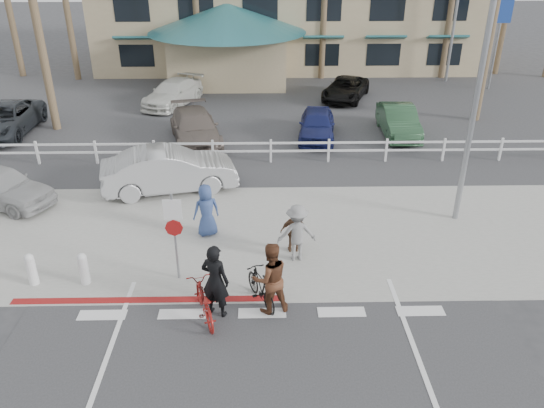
{
  "coord_description": "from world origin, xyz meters",
  "views": [
    {
      "loc": [
        0.03,
        -10.01,
        8.5
      ],
      "look_at": [
        0.31,
        3.72,
        1.5
      ],
      "focal_mm": 35.0,
      "sensor_mm": 36.0,
      "label": 1
    }
  ],
  "objects_px": {
    "sign_post": "(175,233)",
    "car_red_compact": "(0,186)",
    "car_white_sedan": "(170,170)",
    "bike_black": "(261,287)",
    "bike_red": "(204,302)"
  },
  "relations": [
    {
      "from": "bike_black",
      "to": "car_white_sedan",
      "type": "xyz_separation_m",
      "value": [
        -3.33,
        6.85,
        0.32
      ]
    },
    {
      "from": "bike_red",
      "to": "car_white_sedan",
      "type": "height_order",
      "value": "car_white_sedan"
    },
    {
      "from": "bike_red",
      "to": "car_red_compact",
      "type": "distance_m",
      "value": 10.01
    },
    {
      "from": "bike_red",
      "to": "car_white_sedan",
      "type": "distance_m",
      "value": 7.66
    },
    {
      "from": "bike_black",
      "to": "car_red_compact",
      "type": "xyz_separation_m",
      "value": [
        -9.09,
        5.85,
        0.2
      ]
    },
    {
      "from": "bike_red",
      "to": "car_red_compact",
      "type": "bearing_deg",
      "value": -57.92
    },
    {
      "from": "sign_post",
      "to": "bike_red",
      "type": "distance_m",
      "value": 2.15
    },
    {
      "from": "sign_post",
      "to": "car_white_sedan",
      "type": "xyz_separation_m",
      "value": [
        -1.06,
        5.7,
        -0.65
      ]
    },
    {
      "from": "bike_black",
      "to": "car_red_compact",
      "type": "height_order",
      "value": "car_red_compact"
    },
    {
      "from": "sign_post",
      "to": "car_red_compact",
      "type": "relative_size",
      "value": 0.72
    },
    {
      "from": "sign_post",
      "to": "car_red_compact",
      "type": "height_order",
      "value": "sign_post"
    },
    {
      "from": "bike_red",
      "to": "car_red_compact",
      "type": "height_order",
      "value": "car_red_compact"
    },
    {
      "from": "bike_black",
      "to": "car_red_compact",
      "type": "distance_m",
      "value": 10.81
    },
    {
      "from": "sign_post",
      "to": "car_white_sedan",
      "type": "distance_m",
      "value": 5.83
    },
    {
      "from": "bike_black",
      "to": "sign_post",
      "type": "bearing_deg",
      "value": -51.25
    }
  ]
}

